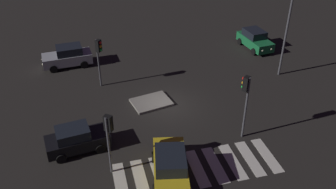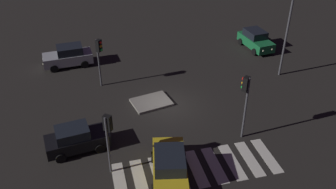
# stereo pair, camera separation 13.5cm
# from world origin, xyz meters

# --- Properties ---
(ground_plane) EXTENTS (80.00, 80.00, 0.00)m
(ground_plane) POSITION_xyz_m (0.00, 0.00, 0.00)
(ground_plane) COLOR black
(traffic_island) EXTENTS (3.20, 2.65, 0.18)m
(traffic_island) POSITION_xyz_m (-1.15, 0.65, 0.09)
(traffic_island) COLOR gray
(traffic_island) RESTS_ON ground
(car_silver) EXTENTS (4.43, 2.30, 1.88)m
(car_silver) POSITION_xyz_m (-7.06, 8.56, 0.92)
(car_silver) COLOR #9EA0A5
(car_silver) RESTS_ON ground
(car_green) EXTENTS (2.33, 4.33, 1.82)m
(car_green) POSITION_xyz_m (10.86, 7.83, 0.90)
(car_green) COLOR #196B38
(car_green) RESTS_ON ground
(car_black) EXTENTS (4.11, 2.27, 1.72)m
(car_black) POSITION_xyz_m (-6.79, -3.41, 0.85)
(car_black) COLOR black
(car_black) RESTS_ON ground
(car_yellow) EXTENTS (2.71, 4.62, 1.91)m
(car_yellow) POSITION_xyz_m (-1.75, -7.25, 0.94)
(car_yellow) COLOR gold
(car_yellow) RESTS_ON ground
(traffic_light_west) EXTENTS (0.53, 0.54, 4.10)m
(traffic_light_west) POSITION_xyz_m (-4.48, 4.16, 3.11)
(traffic_light_west) COLOR #47474C
(traffic_light_west) RESTS_ON ground
(traffic_light_south) EXTENTS (0.54, 0.53, 3.93)m
(traffic_light_south) POSITION_xyz_m (-4.88, -5.81, 2.98)
(traffic_light_south) COLOR #47474C
(traffic_light_south) RESTS_ON ground
(traffic_light_east) EXTENTS (0.54, 0.53, 4.50)m
(traffic_light_east) POSITION_xyz_m (3.78, -4.68, 3.41)
(traffic_light_east) COLOR #47474C
(traffic_light_east) RESTS_ON ground
(street_lamp) EXTENTS (0.56, 0.56, 8.89)m
(street_lamp) POSITION_xyz_m (10.54, 2.31, 5.93)
(street_lamp) COLOR #47474C
(street_lamp) RESTS_ON ground
(crosswalk_near) EXTENTS (9.90, 3.20, 0.02)m
(crosswalk_near) POSITION_xyz_m (0.00, -6.93, 0.01)
(crosswalk_near) COLOR silver
(crosswalk_near) RESTS_ON ground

